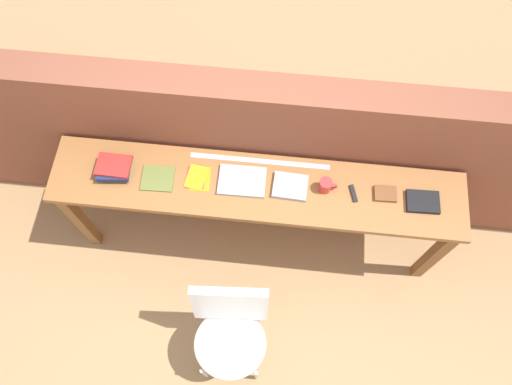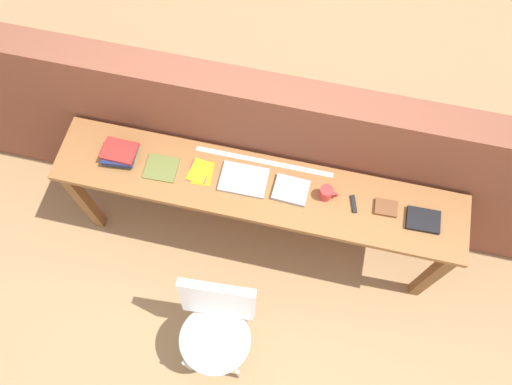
{
  "view_description": "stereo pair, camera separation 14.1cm",
  "coord_description": "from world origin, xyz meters",
  "px_view_note": "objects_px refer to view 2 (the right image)",
  "views": [
    {
      "loc": [
        0.12,
        -0.94,
        3.58
      ],
      "look_at": [
        0.0,
        0.25,
        0.9
      ],
      "focal_mm": 35.0,
      "sensor_mm": 36.0,
      "label": 1
    },
    {
      "loc": [
        0.26,
        -0.92,
        3.58
      ],
      "look_at": [
        0.0,
        0.25,
        0.9
      ],
      "focal_mm": 35.0,
      "sensor_mm": 36.0,
      "label": 2
    }
  ],
  "objects_px": {
    "book_stack_leftmost": "(120,153)",
    "book_open_centre": "(244,180)",
    "mug": "(326,193)",
    "pamphlet_pile_colourful": "(200,172)",
    "multitool_folded": "(354,204)",
    "leather_journal_brown": "(386,208)",
    "chair_white_moulded": "(216,326)",
    "book_repair_rightmost": "(423,220)",
    "magazine_cycling": "(161,168)"
  },
  "relations": [
    {
      "from": "book_stack_leftmost",
      "to": "book_open_centre",
      "type": "height_order",
      "value": "book_stack_leftmost"
    },
    {
      "from": "mug",
      "to": "book_stack_leftmost",
      "type": "bearing_deg",
      "value": -179.43
    },
    {
      "from": "pamphlet_pile_colourful",
      "to": "multitool_folded",
      "type": "bearing_deg",
      "value": -0.41
    },
    {
      "from": "pamphlet_pile_colourful",
      "to": "leather_journal_brown",
      "type": "xyz_separation_m",
      "value": [
        1.12,
        0.01,
        0.01
      ]
    },
    {
      "from": "leather_journal_brown",
      "to": "pamphlet_pile_colourful",
      "type": "bearing_deg",
      "value": 178.29
    },
    {
      "from": "multitool_folded",
      "to": "book_stack_leftmost",
      "type": "bearing_deg",
      "value": 179.82
    },
    {
      "from": "book_stack_leftmost",
      "to": "leather_journal_brown",
      "type": "height_order",
      "value": "book_stack_leftmost"
    },
    {
      "from": "chair_white_moulded",
      "to": "book_open_centre",
      "type": "relative_size",
      "value": 3.17
    },
    {
      "from": "pamphlet_pile_colourful",
      "to": "book_open_centre",
      "type": "bearing_deg",
      "value": 0.92
    },
    {
      "from": "book_open_centre",
      "to": "leather_journal_brown",
      "type": "xyz_separation_m",
      "value": [
        0.85,
        0.0,
        0.0
      ]
    },
    {
      "from": "pamphlet_pile_colourful",
      "to": "book_repair_rightmost",
      "type": "xyz_separation_m",
      "value": [
        1.34,
        -0.02,
        0.01
      ]
    },
    {
      "from": "book_stack_leftmost",
      "to": "pamphlet_pile_colourful",
      "type": "height_order",
      "value": "book_stack_leftmost"
    },
    {
      "from": "chair_white_moulded",
      "to": "pamphlet_pile_colourful",
      "type": "xyz_separation_m",
      "value": [
        -0.28,
        0.81,
        0.36
      ]
    },
    {
      "from": "chair_white_moulded",
      "to": "book_stack_leftmost",
      "type": "relative_size",
      "value": 4.27
    },
    {
      "from": "book_stack_leftmost",
      "to": "leather_journal_brown",
      "type": "bearing_deg",
      "value": 0.39
    },
    {
      "from": "pamphlet_pile_colourful",
      "to": "mug",
      "type": "height_order",
      "value": "mug"
    },
    {
      "from": "book_stack_leftmost",
      "to": "pamphlet_pile_colourful",
      "type": "relative_size",
      "value": 1.2
    },
    {
      "from": "chair_white_moulded",
      "to": "book_open_centre",
      "type": "height_order",
      "value": "book_open_centre"
    },
    {
      "from": "magazine_cycling",
      "to": "leather_journal_brown",
      "type": "relative_size",
      "value": 1.49
    },
    {
      "from": "magazine_cycling",
      "to": "mug",
      "type": "bearing_deg",
      "value": 0.24
    },
    {
      "from": "book_open_centre",
      "to": "book_repair_rightmost",
      "type": "distance_m",
      "value": 1.07
    },
    {
      "from": "magazine_cycling",
      "to": "book_repair_rightmost",
      "type": "xyz_separation_m",
      "value": [
        1.57,
        0.01,
        0.01
      ]
    },
    {
      "from": "magazine_cycling",
      "to": "book_stack_leftmost",
      "type": "bearing_deg",
      "value": 172.22
    },
    {
      "from": "pamphlet_pile_colourful",
      "to": "book_repair_rightmost",
      "type": "height_order",
      "value": "book_repair_rightmost"
    },
    {
      "from": "chair_white_moulded",
      "to": "multitool_folded",
      "type": "xyz_separation_m",
      "value": [
        0.65,
        0.81,
        0.36
      ]
    },
    {
      "from": "pamphlet_pile_colourful",
      "to": "leather_journal_brown",
      "type": "relative_size",
      "value": 1.34
    },
    {
      "from": "magazine_cycling",
      "to": "book_repair_rightmost",
      "type": "relative_size",
      "value": 1.02
    },
    {
      "from": "book_open_centre",
      "to": "leather_journal_brown",
      "type": "bearing_deg",
      "value": -0.53
    },
    {
      "from": "book_stack_leftmost",
      "to": "book_open_centre",
      "type": "relative_size",
      "value": 0.74
    },
    {
      "from": "pamphlet_pile_colourful",
      "to": "book_open_centre",
      "type": "xyz_separation_m",
      "value": [
        0.27,
        0.0,
        0.01
      ]
    },
    {
      "from": "pamphlet_pile_colourful",
      "to": "book_open_centre",
      "type": "height_order",
      "value": "book_open_centre"
    },
    {
      "from": "pamphlet_pile_colourful",
      "to": "multitool_folded",
      "type": "xyz_separation_m",
      "value": [
        0.93,
        -0.01,
        0.0
      ]
    },
    {
      "from": "book_stack_leftmost",
      "to": "book_repair_rightmost",
      "type": "height_order",
      "value": "book_stack_leftmost"
    },
    {
      "from": "book_open_centre",
      "to": "multitool_folded",
      "type": "bearing_deg",
      "value": -1.78
    },
    {
      "from": "book_stack_leftmost",
      "to": "book_open_centre",
      "type": "bearing_deg",
      "value": 0.5
    },
    {
      "from": "book_open_centre",
      "to": "leather_journal_brown",
      "type": "height_order",
      "value": "leather_journal_brown"
    },
    {
      "from": "book_stack_leftmost",
      "to": "mug",
      "type": "relative_size",
      "value": 1.9
    },
    {
      "from": "chair_white_moulded",
      "to": "mug",
      "type": "distance_m",
      "value": 1.03
    },
    {
      "from": "chair_white_moulded",
      "to": "leather_journal_brown",
      "type": "height_order",
      "value": "leather_journal_brown"
    },
    {
      "from": "book_repair_rightmost",
      "to": "pamphlet_pile_colourful",
      "type": "bearing_deg",
      "value": 177.42
    },
    {
      "from": "chair_white_moulded",
      "to": "magazine_cycling",
      "type": "bearing_deg",
      "value": 123.52
    },
    {
      "from": "book_stack_leftmost",
      "to": "book_open_centre",
      "type": "xyz_separation_m",
      "value": [
        0.77,
        0.01,
        -0.03
      ]
    },
    {
      "from": "magazine_cycling",
      "to": "mug",
      "type": "distance_m",
      "value": 1.0
    },
    {
      "from": "chair_white_moulded",
      "to": "leather_journal_brown",
      "type": "distance_m",
      "value": 1.23
    },
    {
      "from": "mug",
      "to": "book_repair_rightmost",
      "type": "xyz_separation_m",
      "value": [
        0.57,
        -0.03,
        -0.03
      ]
    },
    {
      "from": "chair_white_moulded",
      "to": "mug",
      "type": "relative_size",
      "value": 8.1
    },
    {
      "from": "mug",
      "to": "leather_journal_brown",
      "type": "xyz_separation_m",
      "value": [
        0.36,
        -0.0,
        -0.03
      ]
    },
    {
      "from": "pamphlet_pile_colourful",
      "to": "book_open_centre",
      "type": "relative_size",
      "value": 0.62
    },
    {
      "from": "pamphlet_pile_colourful",
      "to": "leather_journal_brown",
      "type": "height_order",
      "value": "leather_journal_brown"
    },
    {
      "from": "magazine_cycling",
      "to": "pamphlet_pile_colourful",
      "type": "relative_size",
      "value": 1.11
    }
  ]
}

